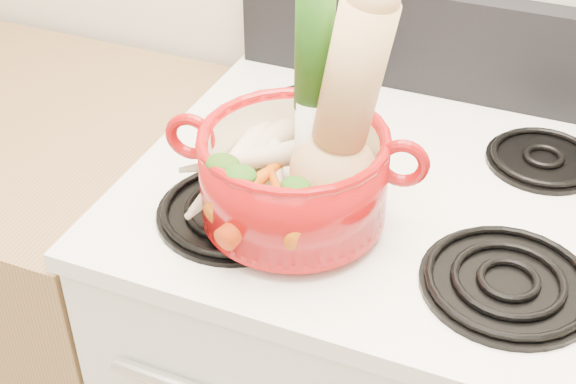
% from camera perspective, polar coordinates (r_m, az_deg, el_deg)
% --- Properties ---
extents(cooktop, '(0.78, 0.67, 0.03)m').
position_cam_1_polar(cooktop, '(1.21, 7.77, -0.02)').
color(cooktop, white).
rests_on(cooktop, stove_body).
extents(control_backsplash, '(0.76, 0.05, 0.18)m').
position_cam_1_polar(control_backsplash, '(1.41, 11.59, 10.17)').
color(control_backsplash, black).
rests_on(control_backsplash, cooktop).
extents(burner_front_left, '(0.22, 0.22, 0.02)m').
position_cam_1_polar(burner_front_left, '(1.13, -3.73, -1.30)').
color(burner_front_left, black).
rests_on(burner_front_left, cooktop).
extents(burner_front_right, '(0.22, 0.22, 0.02)m').
position_cam_1_polar(burner_front_right, '(1.05, 15.39, -6.14)').
color(burner_front_right, black).
rests_on(burner_front_right, cooktop).
extents(burner_back_left, '(0.17, 0.17, 0.02)m').
position_cam_1_polar(burner_back_left, '(1.36, 1.78, 5.90)').
color(burner_back_left, black).
rests_on(burner_back_left, cooktop).
extents(burner_back_right, '(0.17, 0.17, 0.02)m').
position_cam_1_polar(burner_back_right, '(1.29, 17.70, 2.33)').
color(burner_back_right, black).
rests_on(burner_back_right, cooktop).
extents(dutch_oven, '(0.29, 0.29, 0.12)m').
position_cam_1_polar(dutch_oven, '(1.07, 0.41, 1.17)').
color(dutch_oven, '#9A0A0B').
rests_on(dutch_oven, burner_front_left).
extents(pot_handle_left, '(0.07, 0.03, 0.07)m').
position_cam_1_polar(pot_handle_left, '(1.08, -6.97, 3.97)').
color(pot_handle_left, '#9A0A0B').
rests_on(pot_handle_left, dutch_oven).
extents(pot_handle_right, '(0.07, 0.03, 0.07)m').
position_cam_1_polar(pot_handle_right, '(1.03, 8.16, 2.05)').
color(pot_handle_right, '#9A0A0B').
rests_on(pot_handle_right, dutch_oven).
extents(squash, '(0.19, 0.15, 0.32)m').
position_cam_1_polar(squash, '(1.00, 3.69, 6.02)').
color(squash, tan).
rests_on(squash, dutch_oven).
extents(leek, '(0.05, 0.06, 0.32)m').
position_cam_1_polar(leek, '(1.01, 1.76, 7.19)').
color(leek, white).
rests_on(leek, dutch_oven).
extents(ginger, '(0.09, 0.08, 0.04)m').
position_cam_1_polar(ginger, '(1.14, 3.58, 2.62)').
color(ginger, tan).
rests_on(ginger, dutch_oven).
extents(parsnip_0, '(0.11, 0.25, 0.07)m').
position_cam_1_polar(parsnip_0, '(1.11, -3.02, 2.13)').
color(parsnip_0, beige).
rests_on(parsnip_0, dutch_oven).
extents(parsnip_1, '(0.07, 0.23, 0.07)m').
position_cam_1_polar(parsnip_1, '(1.11, -3.69, 2.47)').
color(parsnip_1, beige).
rests_on(parsnip_1, dutch_oven).
extents(parsnip_2, '(0.15, 0.21, 0.07)m').
position_cam_1_polar(parsnip_2, '(1.13, -1.16, 3.48)').
color(parsnip_2, beige).
rests_on(parsnip_2, dutch_oven).
extents(parsnip_3, '(0.18, 0.11, 0.05)m').
position_cam_1_polar(parsnip_3, '(1.10, -3.37, 2.39)').
color(parsnip_3, beige).
rests_on(parsnip_3, dutch_oven).
extents(carrot_0, '(0.07, 0.17, 0.05)m').
position_cam_1_polar(carrot_0, '(1.05, -1.71, -1.06)').
color(carrot_0, red).
rests_on(carrot_0, dutch_oven).
extents(carrot_1, '(0.08, 0.17, 0.05)m').
position_cam_1_polar(carrot_1, '(1.07, -2.43, 0.47)').
color(carrot_1, '#D3540A').
rests_on(carrot_1, dutch_oven).
extents(carrot_2, '(0.11, 0.14, 0.04)m').
position_cam_1_polar(carrot_2, '(1.03, -0.44, -0.86)').
color(carrot_2, '#CE4C0A').
rests_on(carrot_2, dutch_oven).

